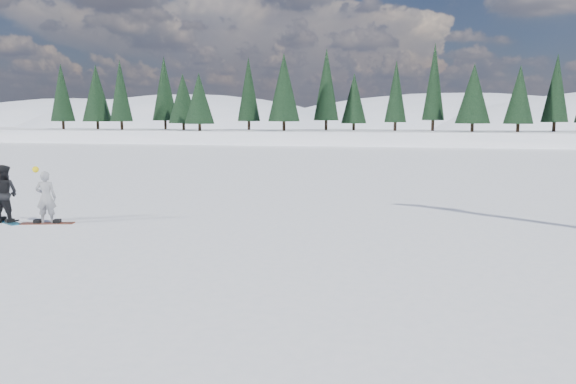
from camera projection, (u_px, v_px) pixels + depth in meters
name	position (u px, v px, depth m)	size (l,w,h in m)	color
ground	(40.00, 230.00, 15.36)	(420.00, 420.00, 0.00)	white
alpine_backdrop	(360.00, 165.00, 202.28)	(412.50, 227.00, 53.20)	white
snowboarder_woman	(46.00, 197.00, 16.20)	(0.65, 0.53, 1.68)	#9D9DA2
snowboarder_man	(4.00, 194.00, 16.45)	(0.83, 0.64, 1.70)	black
snowboard_woman	(47.00, 223.00, 16.30)	(1.50, 0.28, 0.03)	brown
snowboard_man	(6.00, 222.00, 16.56)	(1.50, 0.28, 0.03)	#176382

